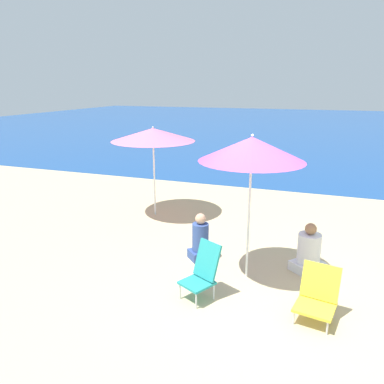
{
  "coord_description": "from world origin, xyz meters",
  "views": [
    {
      "loc": [
        0.77,
        -5.12,
        3.01
      ],
      "look_at": [
        -1.61,
        1.5,
        1.0
      ],
      "focal_mm": 35.0,
      "sensor_mm": 36.0,
      "label": 1
    }
  ],
  "objects_px": {
    "person_seated_near": "(309,252)",
    "beach_umbrella_pink": "(153,135)",
    "beach_umbrella_purple": "(252,149)",
    "beach_chair_yellow": "(318,295)",
    "beach_chair_teal": "(203,271)",
    "person_seated_far": "(200,240)"
  },
  "relations": [
    {
      "from": "beach_umbrella_purple",
      "to": "beach_chair_teal",
      "type": "bearing_deg",
      "value": -121.27
    },
    {
      "from": "person_seated_near",
      "to": "beach_chair_teal",
      "type": "bearing_deg",
      "value": -96.25
    },
    {
      "from": "beach_umbrella_purple",
      "to": "person_seated_near",
      "type": "bearing_deg",
      "value": 30.28
    },
    {
      "from": "beach_chair_teal",
      "to": "person_seated_far",
      "type": "xyz_separation_m",
      "value": [
        -0.43,
        1.18,
        -0.06
      ]
    },
    {
      "from": "beach_umbrella_pink",
      "to": "beach_chair_yellow",
      "type": "height_order",
      "value": "beach_umbrella_pink"
    },
    {
      "from": "beach_chair_yellow",
      "to": "person_seated_far",
      "type": "bearing_deg",
      "value": 161.03
    },
    {
      "from": "beach_chair_teal",
      "to": "beach_umbrella_purple",
      "type": "bearing_deg",
      "value": 86.1
    },
    {
      "from": "beach_chair_teal",
      "to": "person_seated_far",
      "type": "relative_size",
      "value": 0.96
    },
    {
      "from": "beach_chair_teal",
      "to": "person_seated_far",
      "type": "distance_m",
      "value": 1.25
    },
    {
      "from": "beach_umbrella_purple",
      "to": "beach_umbrella_pink",
      "type": "bearing_deg",
      "value": 140.01
    },
    {
      "from": "person_seated_near",
      "to": "beach_umbrella_pink",
      "type": "bearing_deg",
      "value": -165.29
    },
    {
      "from": "beach_umbrella_purple",
      "to": "beach_chair_yellow",
      "type": "distance_m",
      "value": 2.22
    },
    {
      "from": "beach_chair_teal",
      "to": "person_seated_near",
      "type": "xyz_separation_m",
      "value": [
        1.42,
        1.35,
        -0.08
      ]
    },
    {
      "from": "beach_umbrella_purple",
      "to": "beach_chair_yellow",
      "type": "bearing_deg",
      "value": -34.96
    },
    {
      "from": "beach_umbrella_pink",
      "to": "person_seated_far",
      "type": "xyz_separation_m",
      "value": [
        1.79,
        -1.9,
        -1.57
      ]
    },
    {
      "from": "beach_umbrella_purple",
      "to": "beach_chair_yellow",
      "type": "relative_size",
      "value": 3.29
    },
    {
      "from": "beach_umbrella_purple",
      "to": "person_seated_near",
      "type": "height_order",
      "value": "beach_umbrella_purple"
    },
    {
      "from": "beach_umbrella_pink",
      "to": "person_seated_far",
      "type": "height_order",
      "value": "beach_umbrella_pink"
    },
    {
      "from": "person_seated_far",
      "to": "person_seated_near",
      "type": "bearing_deg",
      "value": 51.48
    },
    {
      "from": "person_seated_far",
      "to": "beach_umbrella_purple",
      "type": "bearing_deg",
      "value": 24.22
    },
    {
      "from": "beach_umbrella_pink",
      "to": "person_seated_near",
      "type": "relative_size",
      "value": 2.49
    },
    {
      "from": "beach_umbrella_purple",
      "to": "beach_chair_teal",
      "type": "distance_m",
      "value": 1.93
    }
  ]
}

